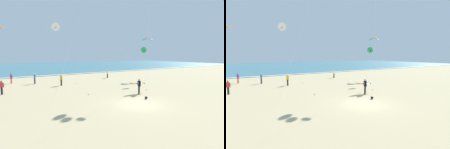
# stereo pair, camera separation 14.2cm
# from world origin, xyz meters

# --- Properties ---
(ground_plane) EXTENTS (160.00, 160.00, 0.00)m
(ground_plane) POSITION_xyz_m (0.00, 0.00, 0.00)
(ground_plane) COLOR tan
(ocean_water) EXTENTS (160.00, 60.00, 0.08)m
(ocean_water) POSITION_xyz_m (0.00, 56.02, 0.04)
(ocean_water) COLOR teal
(ocean_water) RESTS_ON ground
(shoreline_foam) EXTENTS (160.00, 0.91, 0.01)m
(shoreline_foam) POSITION_xyz_m (0.00, 26.32, 0.09)
(shoreline_foam) COLOR white
(shoreline_foam) RESTS_ON ocean_water
(surfer_lead) EXTENTS (2.37, 1.04, 1.71)m
(surfer_lead) POSITION_xyz_m (2.89, 3.42, 1.05)
(surfer_lead) COLOR black
(surfer_lead) RESTS_ON ground
(kite_delta_ivory_far) EXTENTS (3.42, 0.41, 8.81)m
(kite_delta_ivory_far) POSITION_xyz_m (-3.44, 13.57, 8.21)
(kite_delta_ivory_far) COLOR white
(kite_delta_ivory_far) RESTS_ON ground
(kite_delta_emerald_low) EXTENTS (3.67, 1.60, 5.60)m
(kite_delta_emerald_low) POSITION_xyz_m (8.73, 8.98, 5.09)
(kite_delta_emerald_low) COLOR green
(kite_delta_emerald_low) RESTS_ON ground
(kite_arc_amber_close) EXTENTS (2.30, 2.54, 7.64)m
(kite_arc_amber_close) POSITION_xyz_m (13.61, 13.24, 7.31)
(kite_arc_amber_close) COLOR #2D99DB
(kite_arc_amber_close) RESTS_ON ground
(bystander_red_top) EXTENTS (0.50, 0.22, 1.59)m
(bystander_red_top) POSITION_xyz_m (-10.28, 11.07, 0.81)
(bystander_red_top) COLOR black
(bystander_red_top) RESTS_ON ground
(bystander_white_top) EXTENTS (0.31, 0.45, 1.59)m
(bystander_white_top) POSITION_xyz_m (6.90, 16.90, 0.81)
(bystander_white_top) COLOR black
(bystander_white_top) RESTS_ON ground
(bystander_blue_top) EXTENTS (0.22, 0.50, 1.59)m
(bystander_blue_top) POSITION_xyz_m (-5.94, 16.92, 0.81)
(bystander_blue_top) COLOR #2D334C
(bystander_blue_top) RESTS_ON ground
(bystander_purple_top) EXTENTS (0.32, 0.43, 1.59)m
(bystander_purple_top) POSITION_xyz_m (-8.93, 19.11, 0.81)
(bystander_purple_top) COLOR #D8593F
(bystander_purple_top) RESTS_ON ground
(bystander_yellow_top) EXTENTS (0.28, 0.47, 1.59)m
(bystander_yellow_top) POSITION_xyz_m (-3.00, 13.23, 0.81)
(bystander_yellow_top) COLOR black
(bystander_yellow_top) RESTS_ON ground
(beach_ball) EXTENTS (0.28, 0.28, 0.28)m
(beach_ball) POSITION_xyz_m (1.88, 1.01, 0.14)
(beach_ball) COLOR black
(beach_ball) RESTS_ON ground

